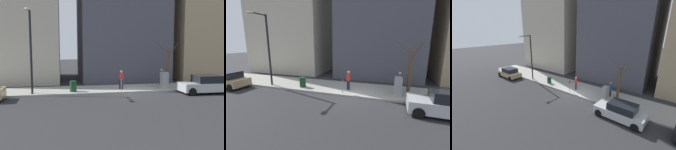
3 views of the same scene
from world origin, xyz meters
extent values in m
plane|color=#2B2B2D|center=(0.00, 0.00, 0.00)|extent=(120.00, 120.00, 0.00)
cube|color=#9E9B93|center=(2.00, 0.00, 0.07)|extent=(4.00, 36.00, 0.15)
cube|color=#B7B7BC|center=(-1.23, -6.08, 0.57)|extent=(1.92, 4.25, 0.70)
cylinder|color=black|center=(-2.03, -4.51, 0.32)|extent=(0.24, 0.65, 0.64)
cylinder|color=black|center=(-0.33, -4.55, 0.32)|extent=(0.24, 0.65, 0.64)
cube|color=tan|center=(-1.03, 11.81, 0.57)|extent=(1.82, 4.21, 0.70)
cube|color=black|center=(-1.03, 11.61, 1.22)|extent=(1.61, 2.21, 0.60)
cylinder|color=black|center=(-1.88, 10.26, 0.32)|extent=(0.22, 0.64, 0.64)
cylinder|color=black|center=(-0.18, 10.25, 0.32)|extent=(0.22, 0.64, 0.64)
cylinder|color=slate|center=(0.45, 0.69, 0.68)|extent=(0.07, 0.07, 1.05)
cube|color=#2D333D|center=(0.45, 0.69, 1.35)|extent=(0.14, 0.10, 0.30)
cube|color=#A8A399|center=(1.30, -3.55, 0.24)|extent=(0.83, 0.61, 0.18)
cube|color=#939399|center=(1.30, -3.55, 0.96)|extent=(0.75, 0.55, 1.25)
cylinder|color=black|center=(0.55, 7.93, 3.40)|extent=(0.18, 0.18, 6.50)
cylinder|color=black|center=(-0.25, 7.93, 6.55)|extent=(1.60, 0.10, 0.10)
ellipsoid|color=beige|center=(-1.05, 7.93, 6.50)|extent=(0.56, 0.32, 0.20)
cylinder|color=brown|center=(2.60, -4.44, 1.82)|extent=(0.28, 0.28, 3.34)
cylinder|color=brown|center=(2.75, -3.86, 3.78)|extent=(0.32, 1.23, 1.12)
cylinder|color=brown|center=(3.08, -4.60, 3.21)|extent=(1.02, 0.42, 1.30)
cylinder|color=brown|center=(2.23, -4.74, 3.54)|extent=(0.79, 0.69, 1.43)
cylinder|color=#14381E|center=(0.90, 4.69, 0.60)|extent=(0.56, 0.56, 0.90)
cylinder|color=#1E1E2D|center=(2.44, -3.63, 0.56)|extent=(0.16, 0.16, 0.82)
cylinder|color=#1E1E2D|center=(2.23, -3.76, 0.56)|extent=(0.16, 0.16, 0.82)
cylinder|color=#23478C|center=(2.34, -3.70, 1.28)|extent=(0.36, 0.36, 0.62)
sphere|color=tan|center=(2.34, -3.70, 1.70)|extent=(0.22, 0.22, 0.22)
cylinder|color=#1E1E2D|center=(1.52, 0.54, 0.56)|extent=(0.16, 0.16, 0.82)
cylinder|color=#1E1E2D|center=(1.35, 0.38, 0.56)|extent=(0.16, 0.16, 0.82)
cylinder|color=#A52323|center=(1.44, 0.46, 1.28)|extent=(0.36, 0.36, 0.62)
sphere|color=tan|center=(1.44, 0.46, 1.70)|extent=(0.22, 0.22, 0.22)
camera|label=1|loc=(-19.82, 5.56, 3.83)|focal=40.00mm
camera|label=2|loc=(-10.76, -2.71, 4.13)|focal=24.00mm
camera|label=3|loc=(-13.02, -9.71, 7.57)|focal=24.00mm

